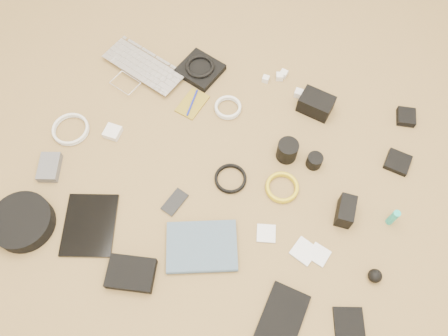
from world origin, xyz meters
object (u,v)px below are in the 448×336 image
(paperback, at_px, (202,273))
(tablet, at_px, (90,225))
(dslr_camera, at_px, (316,104))
(headphone_case, at_px, (23,222))
(phone, at_px, (175,202))
(laptop, at_px, (136,75))

(paperback, bearing_deg, tablet, 64.75)
(dslr_camera, xyz_separation_m, headphone_case, (-0.87, -0.82, -0.01))
(dslr_camera, relative_size, phone, 1.28)
(laptop, distance_m, phone, 0.61)
(headphone_case, relative_size, paperback, 0.88)
(laptop, xyz_separation_m, headphone_case, (-0.11, -0.74, 0.02))
(phone, distance_m, paperback, 0.28)
(laptop, bearing_deg, phone, -35.27)
(headphone_case, bearing_deg, tablet, 18.03)
(headphone_case, distance_m, paperback, 0.66)
(dslr_camera, relative_size, tablet, 0.56)
(dslr_camera, bearing_deg, tablet, -120.56)
(laptop, relative_size, tablet, 1.53)
(laptop, relative_size, paperback, 1.47)
(laptop, height_order, paperback, laptop)
(dslr_camera, xyz_separation_m, tablet, (-0.65, -0.75, -0.03))
(phone, bearing_deg, paperback, -32.35)
(phone, xyz_separation_m, paperback, (0.19, -0.21, 0.01))
(dslr_camera, bearing_deg, paperback, -94.35)
(phone, relative_size, paperback, 0.42)
(paperback, bearing_deg, laptop, 17.44)
(laptop, xyz_separation_m, tablet, (0.11, -0.67, -0.01))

